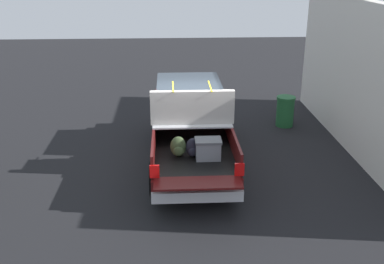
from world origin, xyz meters
The scene contains 4 objects.
ground_plane centered at (0.00, 0.00, 0.00)m, with size 40.00×40.00×0.00m, color black.
pickup_truck centered at (0.38, 0.00, 0.98)m, with size 6.05×2.06×2.23m.
building_facade centered at (0.68, -4.65, 2.06)m, with size 9.25×0.36×4.12m, color silver.
trash_can centered at (2.66, -3.19, 0.50)m, with size 0.60×0.60×0.98m.
Camera 1 is at (-11.00, 0.55, 5.14)m, focal length 42.20 mm.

